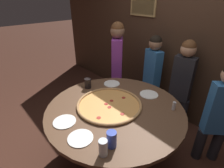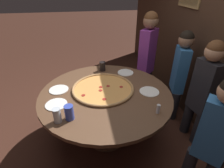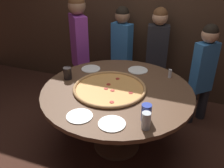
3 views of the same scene
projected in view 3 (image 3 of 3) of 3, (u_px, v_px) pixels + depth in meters
The scene contains 16 objects.
ground_plane at pixel (117, 145), 2.90m from camera, with size 24.00×24.00×0.00m, color #422319.
back_wall at pixel (151, 7), 3.41m from camera, with size 6.40×0.08×2.60m.
dining_table at pixel (117, 101), 2.61m from camera, with size 1.55×1.55×0.74m.
giant_pizza at pixel (110, 88), 2.55m from camera, with size 0.75×0.75×0.03m.
drink_cup_near_left at pixel (68, 73), 2.73m from camera, with size 0.09×0.09×0.13m, color black.
drink_cup_beside_pizza at pixel (146, 113), 2.06m from camera, with size 0.09×0.09×0.15m, color #384CB7.
drink_cup_by_shaker at pixel (146, 121), 1.97m from camera, with size 0.07×0.07×0.15m, color silver.
white_plate_left_side at pixel (80, 116), 2.14m from camera, with size 0.23×0.23×0.01m, color white.
white_plate_near_front at pixel (112, 124), 2.05m from camera, with size 0.23×0.23×0.01m, color white.
white_plate_far_back at pixel (138, 70), 2.95m from camera, with size 0.23×0.23×0.01m, color white.
white_plate_right_side at pixel (91, 69), 2.98m from camera, with size 0.22×0.22×0.01m, color white.
condiment_shaker at pixel (170, 74), 2.76m from camera, with size 0.04×0.04×0.10m.
diner_far_right at pixel (79, 44), 3.41m from camera, with size 0.36×0.37×1.51m.
diner_side_left at pixel (203, 70), 3.00m from camera, with size 0.31×0.31×1.28m.
diner_side_right at pixel (157, 51), 3.42m from camera, with size 0.35×0.20×1.36m.
diner_centre_back at pixel (122, 48), 3.55m from camera, with size 0.35×0.22×1.34m.
Camera 3 is at (0.72, -2.09, 2.01)m, focal length 40.00 mm.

